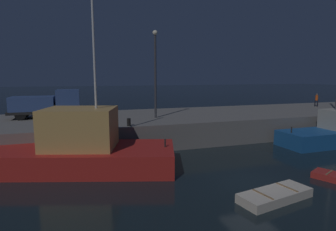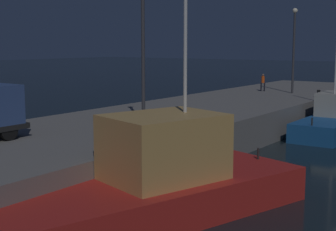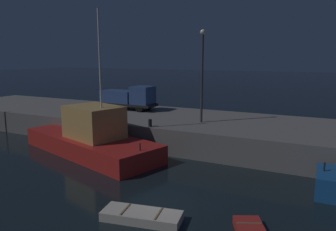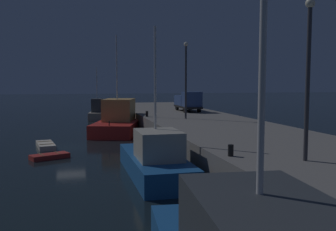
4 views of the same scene
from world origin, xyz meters
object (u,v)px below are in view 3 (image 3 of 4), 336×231
Objects in this scene: lamp_post_west at (202,69)px; bollard_west at (150,123)px; rowboat_white_mid at (142,216)px; utility_truck at (129,98)px; fishing_trawler_red at (92,138)px.

bollard_west is at bearing -131.39° from lamp_post_west.
lamp_post_west is (-2.15, 13.43, 6.37)m from rowboat_white_mid.
lamp_post_west is 6.22m from bollard_west.
utility_truck is (-9.16, 2.95, -3.23)m from lamp_post_west.
lamp_post_west is 1.24× the size of utility_truck.
rowboat_white_mid is at bearing -62.62° from bollard_west.
bollard_west is (-3.03, -3.44, -4.20)m from lamp_post_west.
fishing_trawler_red reaches higher than lamp_post_west.
rowboat_white_mid is at bearing -80.92° from lamp_post_west.
rowboat_white_mid is (9.07, -7.51, -1.06)m from fishing_trawler_red.
fishing_trawler_red is 9.38m from utility_truck.
lamp_post_west reaches higher than utility_truck.
fishing_trawler_red is 10.55m from lamp_post_west.
bollard_west is at bearing 32.51° from fishing_trawler_red.
lamp_post_west is at bearing 99.08° from rowboat_white_mid.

